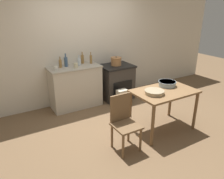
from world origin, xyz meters
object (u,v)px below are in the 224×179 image
Objects in this scene: mixing_bowl_small at (154,92)px; cup_mid_right at (76,65)px; bottle_far_left at (79,61)px; mixing_bowl_large at (167,83)px; bottle_left at (60,63)px; bottle_center at (82,59)px; stove at (116,82)px; work_table at (164,96)px; flour_sack at (122,98)px; bottle_center_left at (66,62)px; stock_pot at (116,61)px; cup_center_right at (56,68)px; bottle_mid_left at (91,59)px; chair at (124,121)px.

mixing_bowl_small is 1.86m from cup_mid_right.
bottle_far_left reaches higher than mixing_bowl_small.
bottle_left is (-1.49, 1.69, 0.21)m from mixing_bowl_large.
bottle_center is (-0.93, 1.80, 0.22)m from mixing_bowl_large.
stove is 2.50× the size of mixing_bowl_small.
flour_sack is (-0.10, 1.21, -0.46)m from work_table.
mixing_bowl_small is 1.18× the size of bottle_center_left.
work_table is at bearing -55.19° from bottle_left.
flour_sack is at bearing -107.08° from stock_pot.
bottle_center is at bearing 164.49° from stove.
work_table is at bearing -69.68° from bottle_center.
cup_mid_right is (0.42, -0.05, 0.01)m from cup_center_right.
mixing_bowl_large is 1.86m from bottle_mid_left.
flour_sack is 1.42× the size of bottle_center_left.
bottle_mid_left reaches higher than cup_mid_right.
flour_sack is 1.28m from bottle_center.
bottle_far_left is at bearing -178.70° from bottle_mid_left.
bottle_far_left is 0.18m from bottle_center.
bottle_far_left is at bearing 107.66° from mixing_bowl_small.
bottle_mid_left is 2.56× the size of cup_mid_right.
stock_pot is 1.80m from mixing_bowl_small.
work_table is 3.93× the size of bottle_center_left.
cup_mid_right is (-0.07, 1.77, 0.52)m from chair.
mixing_bowl_large reaches higher than stove.
bottle_far_left is at bearing 122.42° from mixing_bowl_large.
bottle_left is 0.33m from cup_mid_right.
stock_pot is at bearing 72.92° from flour_sack.
bottle_center is at bearing 45.91° from cup_mid_right.
mixing_bowl_large is (1.14, 0.26, 0.35)m from chair.
mixing_bowl_small is at bearing -173.68° from work_table.
bottle_mid_left reaches higher than flour_sack.
mixing_bowl_large is 2.00m from bottle_far_left.
flour_sack is 3.93× the size of cup_mid_right.
flour_sack is at bearing 82.49° from mixing_bowl_small.
bottle_center_left is (-0.21, 1.98, 0.58)m from chair.
bottle_left is 2.31× the size of cup_mid_right.
bottle_center is 2.55× the size of cup_mid_right.
stove is at bearing 61.63° from chair.
chair is at bearing -80.01° from bottle_left.
cup_center_right is at bearing 123.69° from mixing_bowl_small.
bottle_mid_left is at bearing 21.40° from cup_mid_right.
cup_mid_right is at bearing 128.68° from mixing_bowl_large.
mixing_bowl_large is at bearing -84.67° from stock_pot.
cup_mid_right is (-0.44, -0.17, -0.05)m from bottle_mid_left.
stove is at bearing -6.31° from bottle_center_left.
cup_center_right is at bearing -161.00° from bottle_center.
cup_center_right reaches higher than mixing_bowl_large.
cup_center_right reaches higher than chair.
bottle_far_left is at bearing 115.15° from work_table.
work_table is 2.28m from bottle_left.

